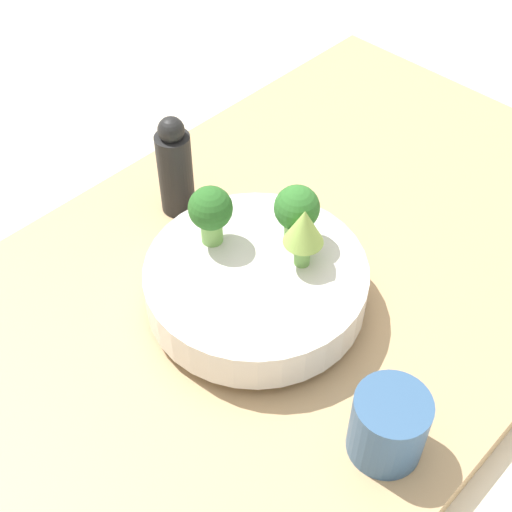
# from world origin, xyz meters

# --- Properties ---
(ground_plane) EXTENTS (6.00, 6.00, 0.00)m
(ground_plane) POSITION_xyz_m (0.00, 0.00, 0.00)
(ground_plane) COLOR beige
(table) EXTENTS (1.08, 0.62, 0.04)m
(table) POSITION_xyz_m (0.00, 0.00, 0.02)
(table) COLOR tan
(table) RESTS_ON ground_plane
(bowl) EXTENTS (0.26, 0.26, 0.06)m
(bowl) POSITION_xyz_m (-0.04, -0.01, 0.08)
(bowl) COLOR silver
(bowl) RESTS_ON table
(broccoli_floret_back) EXTENTS (0.05, 0.05, 0.08)m
(broccoli_floret_back) POSITION_xyz_m (-0.04, 0.06, 0.15)
(broccoli_floret_back) COLOR #7AB256
(broccoli_floret_back) RESTS_ON bowl
(broccoli_floret_right) EXTENTS (0.05, 0.05, 0.08)m
(broccoli_floret_right) POSITION_xyz_m (0.03, -0.01, 0.15)
(broccoli_floret_right) COLOR #7AB256
(broccoli_floret_right) RESTS_ON bowl
(romanesco_piece_near) EXTENTS (0.05, 0.05, 0.08)m
(romanesco_piece_near) POSITION_xyz_m (0.01, -0.04, 0.16)
(romanesco_piece_near) COLOR #6BA34C
(romanesco_piece_near) RESTS_ON bowl
(cup) EXTENTS (0.08, 0.08, 0.08)m
(cup) POSITION_xyz_m (-0.08, -0.23, 0.08)
(cup) COLOR #33567F
(cup) RESTS_ON table
(pepper_mill) EXTENTS (0.05, 0.05, 0.15)m
(pepper_mill) POSITION_xyz_m (0.02, 0.19, 0.11)
(pepper_mill) COLOR black
(pepper_mill) RESTS_ON table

